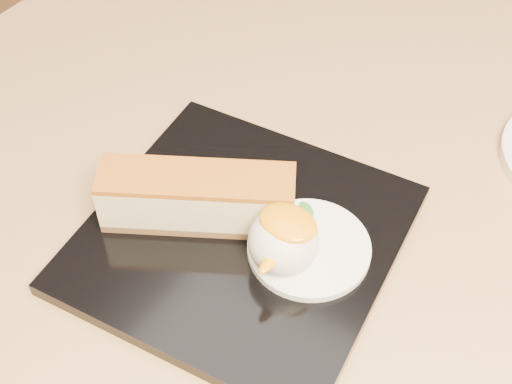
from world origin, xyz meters
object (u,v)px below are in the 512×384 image
Objects in this scene: table at (313,294)px; dessert_plate at (241,238)px; cheesecake at (198,198)px; ice_cream_scoop at (283,242)px.

table is 3.64× the size of dessert_plate.
dessert_plate reaches higher than table.
cheesecake reaches higher than table.
cheesecake is (-0.03, -0.00, 0.03)m from dessert_plate.
cheesecake reaches higher than dessert_plate.
dessert_plate is 0.05m from ice_cream_scoop.
dessert_plate is 0.05m from cheesecake.
table is at bearing 74.29° from dessert_plate.
dessert_plate is at bearing -22.31° from cheesecake.
cheesecake is at bearing -171.87° from dessert_plate.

